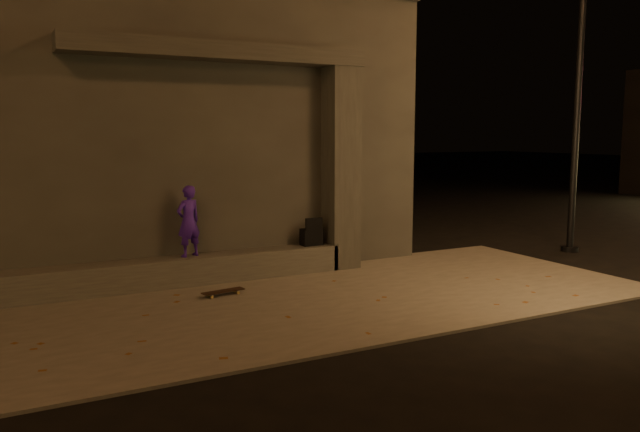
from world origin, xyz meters
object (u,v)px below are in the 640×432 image
column (341,169)px  backpack (311,236)px  skateboarder (189,221)px  skateboard (223,292)px

column → backpack: (-0.60, 0.00, -1.18)m
skateboarder → column: bearing=160.5°
skateboarder → skateboard: (0.23, -0.99, -0.97)m
backpack → skateboard: 2.29m
skateboarder → skateboard: bearing=83.7°
backpack → skateboarder: bearing=-178.8°
skateboard → skateboarder: bearing=94.7°
skateboarder → skateboard: size_ratio=1.70×
skateboarder → backpack: size_ratio=2.29×
column → skateboard: 3.27m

